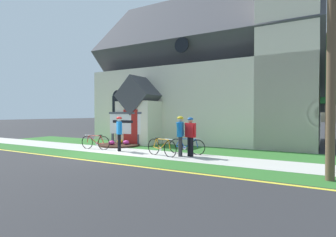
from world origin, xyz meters
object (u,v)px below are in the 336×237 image
object	(u,v)px
cyclist_in_red_jersey	(190,134)
utility_pole	(327,22)
bicycle_green	(95,142)
cyclist_in_green_jersey	(180,133)
cyclist_in_blue_jersey	(119,131)
roadside_conifer	(329,66)
church_sign	(125,124)
bicycle_red	(187,146)
bicycle_black	(161,147)

from	to	relation	value
cyclist_in_red_jersey	utility_pole	xyz separation A→B (m)	(5.05, -1.82, 3.41)
bicycle_green	cyclist_in_red_jersey	world-z (taller)	cyclist_in_red_jersey
cyclist_in_green_jersey	cyclist_in_blue_jersey	bearing A→B (deg)	-178.21
cyclist_in_red_jersey	roadside_conifer	xyz separation A→B (m)	(5.22, 8.70, 3.79)
church_sign	cyclist_in_red_jersey	distance (m)	5.55
roadside_conifer	bicycle_red	bearing A→B (deg)	-125.04
cyclist_in_red_jersey	cyclist_in_green_jersey	bearing A→B (deg)	-153.84
bicycle_black	cyclist_in_blue_jersey	size ratio (longest dim) A/B	1.01
cyclist_in_green_jersey	cyclist_in_blue_jersey	world-z (taller)	cyclist_in_green_jersey
church_sign	roadside_conifer	world-z (taller)	roadside_conifer
bicycle_black	bicycle_green	bearing A→B (deg)	177.68
church_sign	roadside_conifer	size ratio (longest dim) A/B	0.32
cyclist_in_green_jersey	utility_pole	xyz separation A→B (m)	(5.44, -1.63, 3.38)
bicycle_black	roadside_conifer	bearing A→B (deg)	55.06
bicycle_green	bicycle_black	xyz separation A→B (m)	(4.15, -0.17, 0.02)
bicycle_black	cyclist_in_blue_jersey	world-z (taller)	cyclist_in_blue_jersey
bicycle_black	cyclist_in_green_jersey	size ratio (longest dim) A/B	0.99
cyclist_in_red_jersey	cyclist_in_green_jersey	xyz separation A→B (m)	(-0.39, -0.19, 0.03)
cyclist_in_blue_jersey	roadside_conifer	xyz separation A→B (m)	(8.94, 8.99, 3.78)
church_sign	cyclist_in_red_jersey	bearing A→B (deg)	-20.83
cyclist_in_blue_jersey	utility_pole	xyz separation A→B (m)	(8.78, -1.52, 3.41)
utility_pole	bicycle_red	bearing A→B (deg)	156.47
utility_pole	cyclist_in_red_jersey	bearing A→B (deg)	160.20
cyclist_in_blue_jersey	utility_pole	world-z (taller)	utility_pole
cyclist_in_green_jersey	utility_pole	world-z (taller)	utility_pole
utility_pole	bicycle_green	bearing A→B (deg)	171.67
bicycle_red	cyclist_in_green_jersey	xyz separation A→B (m)	(0.08, -0.78, 0.67)
utility_pole	cyclist_in_blue_jersey	bearing A→B (deg)	170.16
church_sign	cyclist_in_red_jersey	world-z (taller)	church_sign
roadside_conifer	cyclist_in_green_jersey	bearing A→B (deg)	-122.25
bicycle_red	cyclist_in_blue_jersey	size ratio (longest dim) A/B	1.03
bicycle_green	roadside_conifer	world-z (taller)	roadside_conifer
church_sign	cyclist_in_blue_jersey	world-z (taller)	church_sign
cyclist_in_red_jersey	utility_pole	world-z (taller)	utility_pole
bicycle_green	bicycle_red	size ratio (longest dim) A/B	0.99
roadside_conifer	bicycle_black	bearing A→B (deg)	-124.94
bicycle_red	bicycle_black	xyz separation A→B (m)	(-0.71, -1.05, 0.02)
roadside_conifer	bicycle_green	bearing A→B (deg)	-139.54
church_sign	cyclist_in_green_jersey	xyz separation A→B (m)	(4.79, -2.16, -0.22)
cyclist_in_red_jersey	utility_pole	bearing A→B (deg)	-19.80
cyclist_in_green_jersey	roadside_conifer	xyz separation A→B (m)	(5.61, 8.89, 3.76)
cyclist_in_red_jersey	cyclist_in_blue_jersey	distance (m)	3.74
church_sign	cyclist_in_red_jersey	size ratio (longest dim) A/B	1.35
church_sign	utility_pole	world-z (taller)	utility_pole
cyclist_in_green_jersey	utility_pole	bearing A→B (deg)	-16.64
bicycle_red	cyclist_in_green_jersey	world-z (taller)	cyclist_in_green_jersey
bicycle_red	cyclist_in_blue_jersey	xyz separation A→B (m)	(-3.26, -0.88, 0.65)
church_sign	utility_pole	bearing A→B (deg)	-20.32
cyclist_in_red_jersey	roadside_conifer	world-z (taller)	roadside_conifer
church_sign	cyclist_in_blue_jersey	distance (m)	2.71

